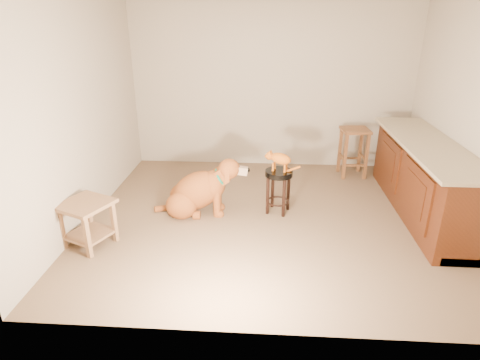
# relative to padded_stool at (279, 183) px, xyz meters

# --- Properties ---
(floor) EXTENTS (4.50, 4.00, 0.01)m
(floor) POSITION_rel_padded_stool_xyz_m (-0.10, -0.19, -0.41)
(floor) COLOR brown
(floor) RESTS_ON ground
(room_shell) EXTENTS (4.54, 4.04, 2.62)m
(room_shell) POSITION_rel_padded_stool_xyz_m (-0.10, -0.19, 1.27)
(room_shell) COLOR #A09381
(room_shell) RESTS_ON ground
(cabinet_run) EXTENTS (0.70, 2.56, 0.94)m
(cabinet_run) POSITION_rel_padded_stool_xyz_m (1.85, 0.11, 0.03)
(cabinet_run) COLOR #3E1B0B
(cabinet_run) RESTS_ON ground
(padded_stool) EXTENTS (0.37, 0.37, 0.57)m
(padded_stool) POSITION_rel_padded_stool_xyz_m (0.00, 0.00, 0.00)
(padded_stool) COLOR black
(padded_stool) RESTS_ON ground
(wood_stool) EXTENTS (0.44, 0.44, 0.76)m
(wood_stool) POSITION_rel_padded_stool_xyz_m (1.19, 1.36, -0.01)
(wood_stool) COLOR brown
(wood_stool) RESTS_ON ground
(side_table) EXTENTS (0.66, 0.66, 0.52)m
(side_table) POSITION_rel_padded_stool_xyz_m (-2.10, -0.95, -0.06)
(side_table) COLOR brown
(side_table) RESTS_ON ground
(golden_retriever) EXTENTS (1.25, 0.63, 0.79)m
(golden_retriever) POSITION_rel_padded_stool_xyz_m (-1.02, -0.10, -0.11)
(golden_retriever) COLOR brown
(golden_retriever) RESTS_ON ground
(tabby_kitten) EXTENTS (0.45, 0.21, 0.28)m
(tabby_kitten) POSITION_rel_padded_stool_xyz_m (-0.01, 0.00, 0.32)
(tabby_kitten) COLOR #99480F
(tabby_kitten) RESTS_ON padded_stool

